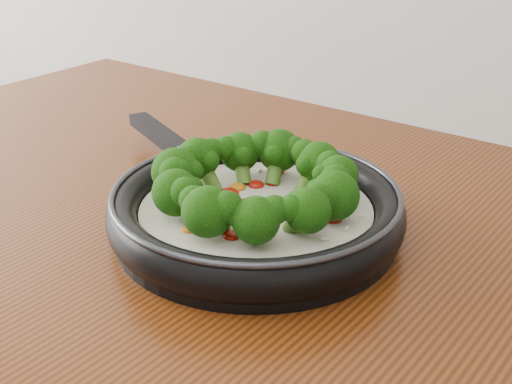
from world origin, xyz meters
The scene contains 1 object.
skillet centered at (-0.09, 1.07, 0.94)m, with size 0.51×0.41×0.09m.
Camera 1 is at (0.30, 0.55, 1.25)m, focal length 48.44 mm.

